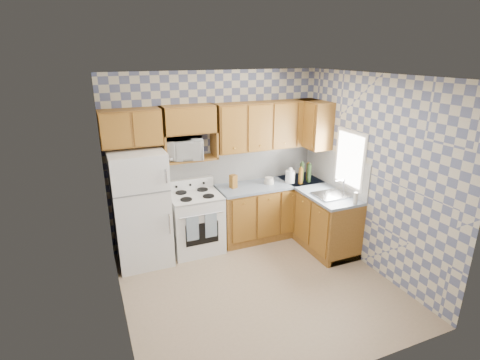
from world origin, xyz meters
The scene contains 30 objects.
floor centered at (0.00, 0.00, 0.00)m, with size 3.40×3.40×0.00m, color #8D765A.
back_wall centered at (0.00, 1.60, 1.35)m, with size 3.40×0.02×2.70m, color slate.
right_wall centered at (1.70, 0.00, 1.35)m, with size 0.02×3.20×2.70m, color slate.
backsplash_back centered at (0.40, 1.59, 1.20)m, with size 2.60×0.01×0.56m, color white.
backsplash_right centered at (1.69, 0.80, 1.20)m, with size 0.01×1.60×0.56m, color white.
refrigerator centered at (-1.27, 1.25, 0.84)m, with size 0.75×0.70×1.68m, color white.
stove_body centered at (-0.47, 1.28, 0.45)m, with size 0.76×0.65×0.90m, color white.
cooktop centered at (-0.47, 1.28, 0.91)m, with size 0.76×0.65×0.03m, color silver.
backguard centered at (-0.47, 1.55, 1.00)m, with size 0.76×0.08×0.17m, color white.
dish_towel_left centered at (-0.62, 0.93, 0.54)m, with size 0.18×0.03×0.38m, color navy.
dish_towel_right centered at (-0.34, 0.93, 0.54)m, with size 0.18×0.03×0.38m, color navy.
base_cabinets_back centered at (0.82, 1.30, 0.44)m, with size 1.75×0.60×0.88m, color brown.
base_cabinets_right centered at (1.40, 0.80, 0.44)m, with size 0.60×1.60×0.88m, color brown.
countertop_back centered at (0.82, 1.30, 0.90)m, with size 1.77×0.63×0.04m, color slate.
countertop_right centered at (1.40, 0.80, 0.90)m, with size 0.63×1.60×0.04m, color slate.
upper_cabinets_back centered at (0.82, 1.44, 1.85)m, with size 1.75×0.33×0.74m, color brown.
upper_cabinets_fridge centered at (-1.29, 1.44, 1.97)m, with size 0.82×0.33×0.50m, color brown.
upper_cabinets_right centered at (1.53, 1.25, 1.85)m, with size 0.33×0.70×0.74m, color brown.
microwave_shelf centered at (-0.47, 1.44, 1.44)m, with size 0.80×0.33×0.03m, color brown.
microwave centered at (-0.56, 1.44, 1.60)m, with size 0.55×0.37×0.30m, color white.
sink centered at (1.40, 0.45, 0.93)m, with size 0.48×0.40×0.03m, color #B7B7BC.
window centered at (1.69, 0.45, 1.45)m, with size 0.02×0.66×0.86m, color silver.
bottle_0 centered at (1.33, 1.17, 1.08)m, with size 0.07×0.07×0.32m, color black.
bottle_1 centered at (1.43, 1.11, 1.07)m, with size 0.07×0.07×0.30m, color black.
bottle_2 centered at (1.48, 1.21, 1.06)m, with size 0.07×0.07×0.28m, color #633C0E.
bottle_3 centered at (1.26, 1.09, 1.05)m, with size 0.07×0.07×0.26m, color #633C0E.
knife_block centered at (0.18, 1.33, 1.03)m, with size 0.10×0.10×0.21m, color brown.
electric_kettle centered at (1.13, 1.21, 1.02)m, with size 0.16×0.16×0.20m, color white.
food_containers centered at (0.79, 1.28, 0.97)m, with size 0.16×0.16×0.10m, color beige, non-canonical shape.
soap_bottle centered at (1.52, 0.05, 1.01)m, with size 0.06×0.06×0.17m, color beige.
Camera 1 is at (-1.87, -3.82, 2.96)m, focal length 28.00 mm.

